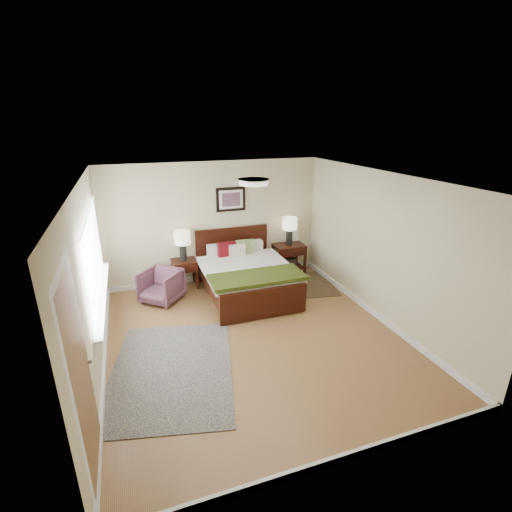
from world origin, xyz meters
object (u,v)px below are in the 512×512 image
Objects in this scene: nightstand_left at (184,266)px; bed at (246,271)px; lamp_right at (290,226)px; armchair at (161,286)px; nightstand_right at (289,256)px; lamp_left at (182,240)px; rug_persian at (172,370)px.

bed is at bearing -35.09° from nightstand_left.
lamp_right is (1.26, 0.78, 0.58)m from bed.
lamp_right is 3.00m from armchair.
nightstand_right reaches higher than nightstand_left.
armchair is (-0.52, -0.51, -0.69)m from lamp_left.
lamp_left is 0.26× the size of rug_persian.
lamp_right is at bearing 0.00° from lamp_left.
nightstand_right is 0.97× the size of armchair.
armchair is (-0.52, -0.49, -0.15)m from nightstand_left.
armchair is at bearing 100.24° from rug_persian.
bed reaches higher than rug_persian.
rug_persian is (-2.96, -2.70, -1.08)m from lamp_right.
rug_persian is (-0.62, -2.67, -0.45)m from nightstand_left.
nightstand_left reaches higher than rug_persian.
nightstand_right is at bearing -90.00° from lamp_right.
lamp_left reaches higher than nightstand_left.
bed is 1.63m from armchair.
nightstand_left is at bearing -179.49° from lamp_right.
nightstand_left is 0.25× the size of rug_persian.
nightstand_right is 2.90m from armchair.
lamp_right is at bearing 55.26° from rug_persian.
lamp_left is 2.33m from lamp_right.
lamp_left is at bearing 85.30° from armchair.
rug_persian is at bearing -103.14° from nightstand_left.
lamp_left is (-0.00, 0.02, 0.55)m from nightstand_left.
lamp_right is 0.89× the size of armchair.
nightstand_right is 0.29× the size of rug_persian.
bed is 3.53× the size of nightstand_left.
nightstand_left is at bearing 89.76° from rug_persian.
nightstand_right is at bearing 0.19° from nightstand_left.
armchair is at bearing -136.79° from nightstand_left.
lamp_left is at bearing 89.85° from rug_persian.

